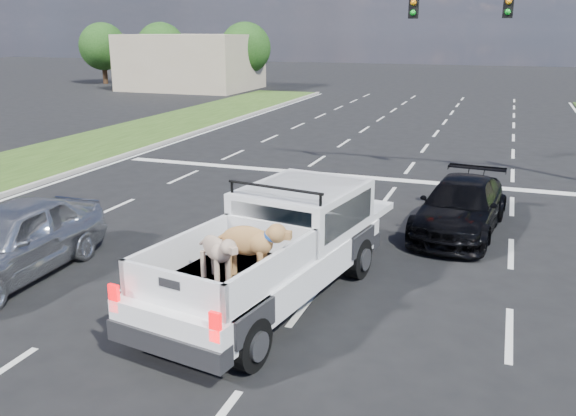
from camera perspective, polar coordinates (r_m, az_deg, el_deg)
name	(u,v)px	position (r m, az deg, el deg)	size (l,w,h in m)	color
ground	(220,290)	(11.87, -6.38, -7.64)	(160.00, 160.00, 0.00)	black
road_markings	(319,202)	(17.64, 2.96, 0.56)	(17.75, 60.00, 0.01)	silver
curb_left	(51,179)	(21.51, -21.27, 2.53)	(0.15, 60.00, 0.14)	#9C978F
building_left	(191,62)	(52.09, -9.03, 13.34)	(10.00, 8.00, 4.40)	tan
tree_far_a	(103,47)	(59.10, -16.94, 14.25)	(4.20, 4.20, 5.40)	#332114
tree_far_b	(161,47)	(55.77, -11.80, 14.51)	(4.20, 4.20, 5.40)	#332114
tree_far_c	(245,48)	(52.08, -4.00, 14.69)	(4.20, 4.20, 5.40)	#332114
pickup_truck	(275,248)	(11.09, -1.22, -3.74)	(2.99, 6.01, 2.15)	black
silver_sedan	(10,241)	(13.35, -24.54, -2.80)	(1.80, 4.49, 1.53)	silver
black_coupe	(461,207)	(15.45, 15.86, 0.11)	(1.81, 4.45, 1.29)	black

